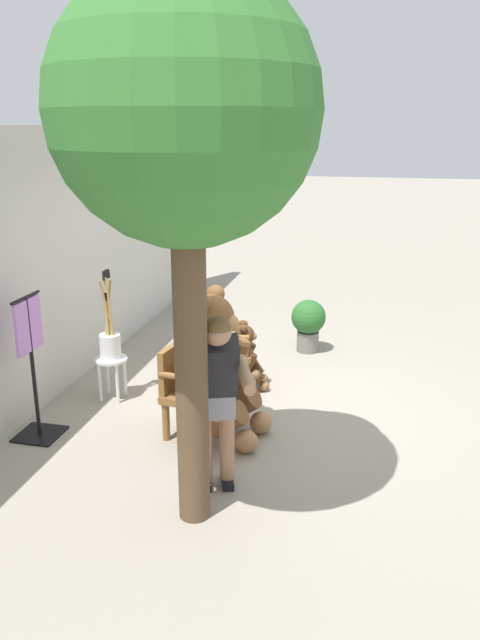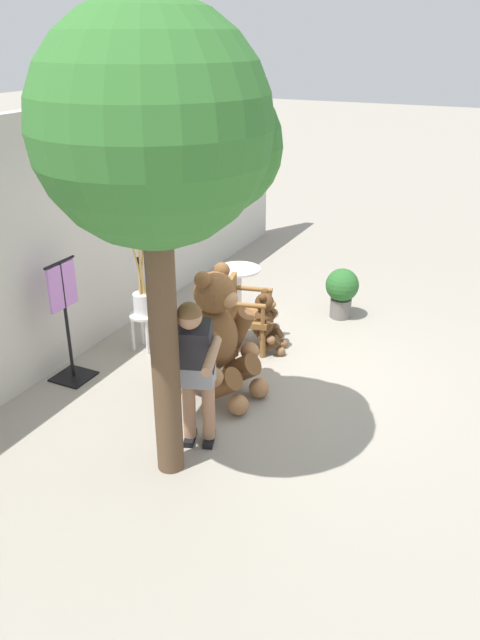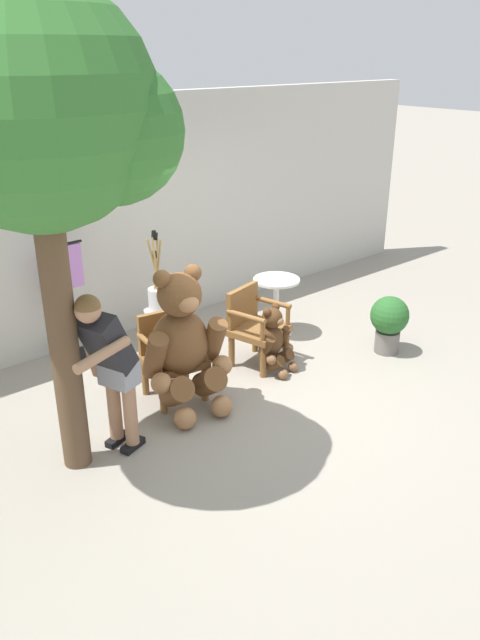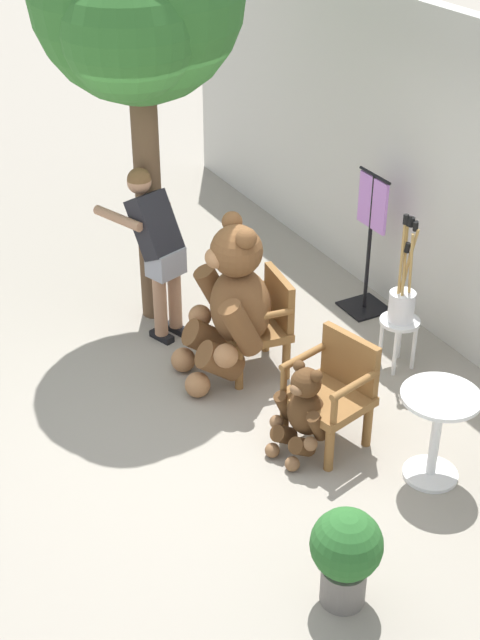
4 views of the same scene
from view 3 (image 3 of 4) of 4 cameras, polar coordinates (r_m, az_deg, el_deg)
The scene contains 13 objects.
ground_plane at distance 6.31m, azimuth 1.49°, elevation -7.43°, with size 60.00×60.00×0.00m, color gray.
back_wall at distance 7.60m, azimuth -10.60°, elevation 9.11°, with size 10.00×0.16×2.80m, color beige.
wooden_chair_left at distance 6.25m, azimuth -6.35°, elevation -3.06°, with size 0.63×0.59×0.86m.
wooden_chair_right at distance 6.86m, azimuth 1.35°, elevation -0.40°, with size 0.67×0.64×0.86m.
teddy_bear_large at distance 5.95m, azimuth -5.20°, elevation -1.97°, with size 0.87×0.85×1.42m.
teddy_bear_small at distance 6.72m, azimuth 3.08°, elevation -1.79°, with size 0.47×0.48×0.76m.
person_visitor at distance 5.24m, azimuth -11.91°, elevation -3.50°, with size 0.72×0.65×1.54m.
white_stool at distance 7.35m, azimuth -7.43°, elevation 0.21°, with size 0.34×0.34×0.46m.
brush_bucket at distance 7.24m, azimuth -7.55°, elevation 2.49°, with size 0.22×0.22×0.96m.
round_side_table at distance 7.57m, azimuth 3.31°, elevation 1.84°, with size 0.56×0.56×0.72m.
patio_tree at distance 4.63m, azimuth -17.13°, elevation 17.37°, with size 1.80×1.72×3.75m.
potted_plant at distance 7.32m, azimuth 13.48°, elevation -0.03°, with size 0.44×0.44×0.68m.
clothing_display_stand at distance 7.08m, azimuth -15.40°, elevation 1.78°, with size 0.44×0.40×1.36m.
Camera 3 is at (-3.60, -4.03, 3.26)m, focal length 35.00 mm.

